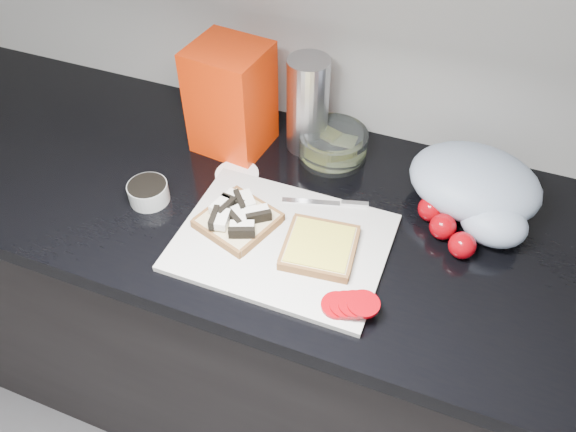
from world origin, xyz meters
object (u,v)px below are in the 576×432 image
(cutting_board, at_px, (282,242))
(glass_bowl, at_px, (333,145))
(steel_canister, at_px, (308,105))
(bread_bag, at_px, (231,99))

(cutting_board, distance_m, glass_bowl, 0.29)
(steel_canister, bearing_deg, cutting_board, -78.66)
(glass_bowl, bearing_deg, steel_canister, 166.99)
(bread_bag, distance_m, steel_canister, 0.17)
(glass_bowl, distance_m, bread_bag, 0.25)
(cutting_board, height_order, bread_bag, bread_bag)
(glass_bowl, bearing_deg, cutting_board, -91.27)
(cutting_board, bearing_deg, glass_bowl, 88.73)
(cutting_board, distance_m, steel_canister, 0.33)
(glass_bowl, height_order, steel_canister, steel_canister)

